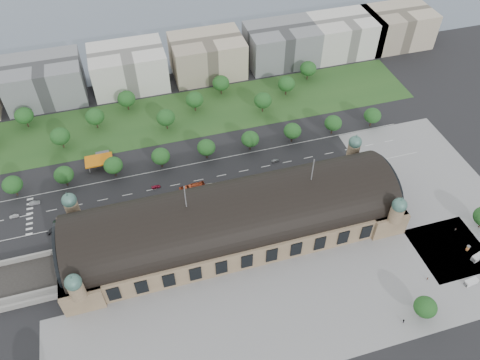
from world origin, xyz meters
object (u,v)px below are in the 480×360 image
object	(u,v)px
traffic_car_5	(275,161)
parked_car_4	(156,208)
bus_west	(192,188)
pedestrian_4	(403,321)
petrol_station	(101,158)
van_south	(470,282)
bus_mid	(207,187)
parked_car_3	(157,214)
traffic_car_6	(330,163)
parked_car_1	(98,220)
advertising_column	(468,248)
traffic_car_4	(238,187)
parked_car_0	(51,231)
pedestrian_2	(456,229)
traffic_car_2	(68,216)
traffic_car_0	(14,216)
traffic_car_3	(156,187)
parked_car_2	(113,217)
van_east	(477,257)
parked_car_5	(148,213)
pedestrian_1	(428,278)
parked_car_6	(140,218)
traffic_car_1	(35,203)

from	to	relation	value
traffic_car_5	parked_car_4	bearing A→B (deg)	95.43
bus_west	pedestrian_4	size ratio (longest dim) A/B	6.64
petrol_station	traffic_car_5	size ratio (longest dim) A/B	3.51
van_south	bus_west	bearing A→B (deg)	134.22
bus_mid	parked_car_3	bearing A→B (deg)	112.37
bus_west	parked_car_4	bearing A→B (deg)	105.31
petrol_station	traffic_car_6	distance (m)	120.37
parked_car_1	advertising_column	xyz separation A→B (m)	(155.61, -62.69, 0.75)
traffic_car_4	parked_car_0	xyz separation A→B (m)	(-89.54, -2.46, 0.02)
traffic_car_4	pedestrian_2	distance (m)	103.78
petrol_station	traffic_car_2	size ratio (longest dim) A/B	2.49
traffic_car_0	traffic_car_3	world-z (taller)	traffic_car_0
parked_car_1	parked_car_2	world-z (taller)	parked_car_1
traffic_car_5	parked_car_3	xyz separation A→B (m)	(-66.09, -19.00, 0.15)
parked_car_3	advertising_column	distance (m)	141.58
traffic_car_3	traffic_car_5	distance (m)	63.53
van_east	parked_car_3	bearing A→B (deg)	138.79
traffic_car_0	van_east	xyz separation A→B (m)	(194.81, -81.64, 0.54)
traffic_car_4	van_south	bearing A→B (deg)	44.79
petrol_station	parked_car_4	bearing A→B (deg)	-61.00
traffic_car_0	parked_car_5	size ratio (longest dim) A/B	0.93
pedestrian_1	traffic_car_4	bearing A→B (deg)	60.94
traffic_car_4	pedestrian_1	world-z (taller)	pedestrian_1
traffic_car_0	pedestrian_2	world-z (taller)	pedestrian_2
petrol_station	van_east	world-z (taller)	petrol_station
traffic_car_3	pedestrian_2	size ratio (longest dim) A/B	2.35
parked_car_2	advertising_column	bearing A→B (deg)	33.92
parked_car_5	pedestrian_2	bearing A→B (deg)	34.08
petrol_station	advertising_column	world-z (taller)	petrol_station
parked_car_5	parked_car_6	distance (m)	4.77
traffic_car_3	parked_car_6	xyz separation A→B (m)	(-10.60, -17.83, 0.04)
parked_car_4	advertising_column	distance (m)	142.82
parked_car_1	parked_car_6	xyz separation A→B (m)	(18.75, -4.00, -0.09)
van_east	traffic_car_4	bearing A→B (deg)	126.62
petrol_station	traffic_car_5	distance (m)	91.50
bus_mid	advertising_column	size ratio (longest dim) A/B	3.80
traffic_car_1	pedestrian_4	bearing A→B (deg)	-127.13
pedestrian_1	pedestrian_2	size ratio (longest dim) A/B	0.98
traffic_car_6	pedestrian_1	bearing A→B (deg)	9.45
traffic_car_5	pedestrian_4	size ratio (longest dim) A/B	2.04
traffic_car_0	van_south	size ratio (longest dim) A/B	0.72
traffic_car_4	parked_car_2	bearing A→B (deg)	-87.59
traffic_car_0	van_east	size ratio (longest dim) A/B	0.66
traffic_car_1	van_east	world-z (taller)	van_east
traffic_car_1	bus_mid	distance (m)	83.53
parked_car_4	parked_car_6	world-z (taller)	parked_car_6
parked_car_3	advertising_column	bearing A→B (deg)	33.23
traffic_car_0	parked_car_5	xyz separation A→B (m)	(61.04, -15.57, -0.09)
traffic_car_2	parked_car_2	size ratio (longest dim) A/B	1.22
traffic_car_6	advertising_column	bearing A→B (deg)	29.40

